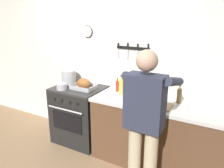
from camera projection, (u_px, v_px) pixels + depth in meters
wall_back at (103, 59)px, 3.49m from camera, size 6.00×0.13×2.60m
counter_block at (168, 137)px, 2.88m from camera, size 2.03×0.65×0.90m
stove at (80, 114)px, 3.54m from camera, size 0.76×0.67×0.90m
person_cook at (145, 119)px, 2.25m from camera, size 0.51×0.63×1.66m
roasting_pan at (84, 84)px, 3.32m from camera, size 0.35×0.26×0.16m
stock_pot at (69, 77)px, 3.59m from camera, size 0.23×0.23×0.22m
saucepan at (62, 86)px, 3.31m from camera, size 0.16×0.16×0.09m
cutting_board at (157, 105)px, 2.72m from camera, size 0.36×0.24×0.02m
bottle_dish_soap at (153, 90)px, 3.04m from camera, size 0.06×0.06×0.21m
bottle_soy_sauce at (144, 88)px, 3.09m from camera, size 0.06×0.06×0.22m
bottle_cooking_oil at (121, 86)px, 3.10m from camera, size 0.07×0.07×0.27m
bottle_vinegar at (179, 95)px, 2.78m from camera, size 0.06×0.06×0.24m
bottle_hot_sauce at (117, 86)px, 3.22m from camera, size 0.05×0.05×0.20m
bottle_olive_oil at (146, 89)px, 2.95m from camera, size 0.07×0.07×0.29m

